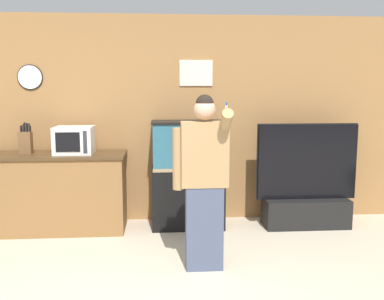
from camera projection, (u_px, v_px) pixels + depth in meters
wall_back_paneled at (158, 120)px, 5.44m from camera, size 10.00×0.08×2.60m
counter_island at (55, 192)px, 5.09m from camera, size 1.68×0.61×0.94m
microwave at (74, 140)px, 5.03m from camera, size 0.44×0.40×0.32m
knife_block at (26, 142)px, 5.01m from camera, size 0.14×0.11×0.37m
aquarium_on_stand at (188, 174)px, 5.23m from camera, size 0.87×0.48×1.31m
tv_on_stand at (306, 197)px, 5.27m from camera, size 1.25×0.40×1.28m
person_standing at (203, 180)px, 3.96m from camera, size 0.52×0.39×1.64m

